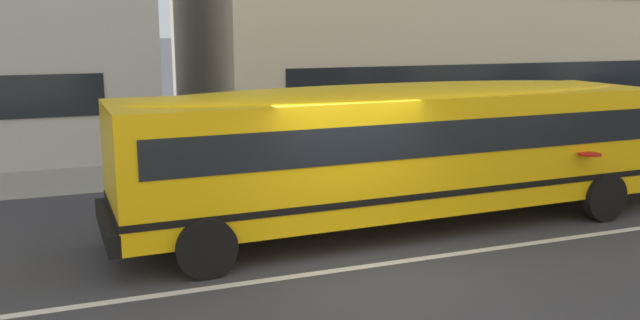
# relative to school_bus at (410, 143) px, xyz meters

# --- Properties ---
(ground_plane) EXTENTS (400.00, 400.00, 0.00)m
(ground_plane) POSITION_rel_school_bus_xyz_m (-1.68, -1.70, -1.58)
(ground_plane) COLOR #38383D
(sidewalk_far) EXTENTS (120.00, 3.00, 0.01)m
(sidewalk_far) POSITION_rel_school_bus_xyz_m (-1.68, 6.18, -1.57)
(sidewalk_far) COLOR gray
(sidewalk_far) RESTS_ON ground_plane
(lane_centreline) EXTENTS (110.00, 0.16, 0.01)m
(lane_centreline) POSITION_rel_school_bus_xyz_m (-1.68, -1.70, -1.57)
(lane_centreline) COLOR silver
(lane_centreline) RESTS_ON ground_plane
(school_bus) EXTENTS (11.92, 2.83, 2.65)m
(school_bus) POSITION_rel_school_bus_xyz_m (0.00, 0.00, 0.00)
(school_bus) COLOR yellow
(school_bus) RESTS_ON ground_plane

